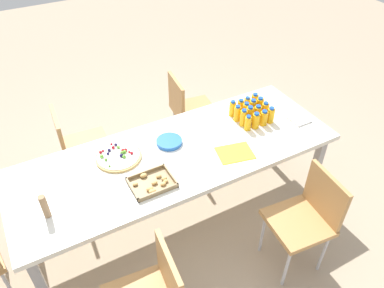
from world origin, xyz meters
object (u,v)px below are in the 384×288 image
(juice_bottle_0, at_px, (255,101))
(juice_bottle_6, at_px, (246,111))
(juice_bottle_8, at_px, (265,110))
(juice_bottle_9, at_px, (258,113))
(juice_bottle_3, at_px, (232,109))
(juice_bottle_14, at_px, (256,121))
(juice_bottle_11, at_px, (243,118))
(juice_bottle_13, at_px, (264,118))
(juice_bottle_4, at_px, (260,106))
(paper_folder, at_px, (235,153))
(napkin_stack, at_px, (299,119))
(juice_bottle_1, at_px, (247,104))
(snack_tray, at_px, (152,183))
(juice_bottle_12, at_px, (271,115))
(juice_bottle_7, at_px, (237,113))
(chair_near_right, at_px, (77,144))
(juice_bottle_15, at_px, (248,123))
(juice_bottle_10, at_px, (250,115))
(party_table, at_px, (177,159))
(juice_bottle_5, at_px, (253,108))
(fruit_pizza, at_px, (118,156))
(juice_bottle_2, at_px, (241,107))
(cardboard_tube, at_px, (45,206))
(chair_near_left, at_px, (188,108))
(chair_far_left, at_px, (307,215))

(juice_bottle_0, distance_m, juice_bottle_6, 0.16)
(juice_bottle_8, height_order, juice_bottle_9, juice_bottle_8)
(juice_bottle_3, relative_size, juice_bottle_14, 1.02)
(juice_bottle_14, bearing_deg, juice_bottle_11, -47.52)
(juice_bottle_13, height_order, juice_bottle_14, juice_bottle_14)
(juice_bottle_4, bearing_deg, paper_folder, 35.94)
(napkin_stack, bearing_deg, juice_bottle_4, -47.71)
(juice_bottle_1, relative_size, snack_tray, 0.46)
(juice_bottle_12, height_order, napkin_stack, juice_bottle_12)
(juice_bottle_4, relative_size, juice_bottle_7, 1.05)
(juice_bottle_1, distance_m, snack_tray, 1.14)
(chair_near_right, height_order, juice_bottle_11, juice_bottle_11)
(juice_bottle_7, distance_m, juice_bottle_15, 0.14)
(juice_bottle_1, bearing_deg, paper_folder, 46.39)
(juice_bottle_10, bearing_deg, juice_bottle_0, -137.11)
(juice_bottle_15, xyz_separation_m, paper_folder, (0.25, 0.20, -0.06))
(juice_bottle_13, bearing_deg, juice_bottle_8, -132.21)
(party_table, distance_m, juice_bottle_12, 0.85)
(juice_bottle_0, distance_m, snack_tray, 1.21)
(juice_bottle_9, bearing_deg, juice_bottle_7, -24.05)
(juice_bottle_5, bearing_deg, juice_bottle_0, -135.14)
(juice_bottle_12, bearing_deg, juice_bottle_3, -45.66)
(juice_bottle_7, height_order, juice_bottle_15, juice_bottle_7)
(juice_bottle_10, bearing_deg, party_table, 4.94)
(fruit_pizza, bearing_deg, juice_bottle_0, -177.88)
(chair_near_right, bearing_deg, juice_bottle_11, 62.39)
(snack_tray, bearing_deg, juice_bottle_2, -157.59)
(juice_bottle_8, xyz_separation_m, juice_bottle_13, (0.07, 0.08, -0.01))
(juice_bottle_3, distance_m, juice_bottle_4, 0.23)
(cardboard_tube, bearing_deg, fruit_pizza, -151.99)
(paper_folder, bearing_deg, juice_bottle_10, -139.55)
(juice_bottle_4, xyz_separation_m, juice_bottle_5, (0.07, -0.00, 0.00))
(juice_bottle_4, distance_m, juice_bottle_13, 0.17)
(juice_bottle_1, bearing_deg, juice_bottle_8, 116.46)
(juice_bottle_3, bearing_deg, fruit_pizza, 2.67)
(juice_bottle_12, bearing_deg, juice_bottle_6, -45.81)
(juice_bottle_1, xyz_separation_m, fruit_pizza, (1.17, 0.05, -0.05))
(juice_bottle_1, xyz_separation_m, juice_bottle_14, (0.08, 0.23, 0.00))
(napkin_stack, bearing_deg, party_table, -6.40)
(juice_bottle_0, bearing_deg, juice_bottle_12, 89.39)
(chair_near_left, relative_size, juice_bottle_0, 5.70)
(chair_near_left, xyz_separation_m, snack_tray, (0.82, 1.02, 0.26))
(juice_bottle_0, xyz_separation_m, juice_bottle_10, (0.15, 0.14, 0.00))
(party_table, bearing_deg, juice_bottle_10, -175.06)
(party_table, xyz_separation_m, juice_bottle_11, (-0.63, -0.05, 0.13))
(juice_bottle_15, bearing_deg, juice_bottle_3, -90.12)
(cardboard_tube, bearing_deg, juice_bottle_8, -173.67)
(fruit_pizza, bearing_deg, juice_bottle_10, 174.92)
(chair_far_left, relative_size, juice_bottle_10, 5.50)
(juice_bottle_14, bearing_deg, snack_tray, 10.70)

